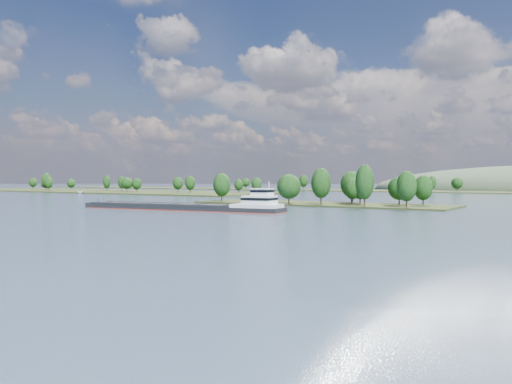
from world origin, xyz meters
The scene contains 6 objects.
ground centered at (0.00, 120.00, 0.00)m, with size 1800.00×1800.00×0.00m, color #324256.
tree_island centered at (5.42, 178.99, 4.29)m, with size 100.00×30.64×15.33m.
left_bank centered at (-228.88, 260.02, 0.85)m, with size 300.00×80.00×15.77m.
back_shoreline centered at (9.10, 399.88, 0.68)m, with size 900.00×60.00×14.44m.
cargo_barge centered at (-17.60, 127.25, 1.22)m, with size 72.04×18.83×9.68m.
motorboat centered at (-197.97, 218.94, 1.11)m, with size 2.16×5.75×2.22m, color silver.
Camera 1 is at (86.94, 9.24, 9.82)m, focal length 35.00 mm.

